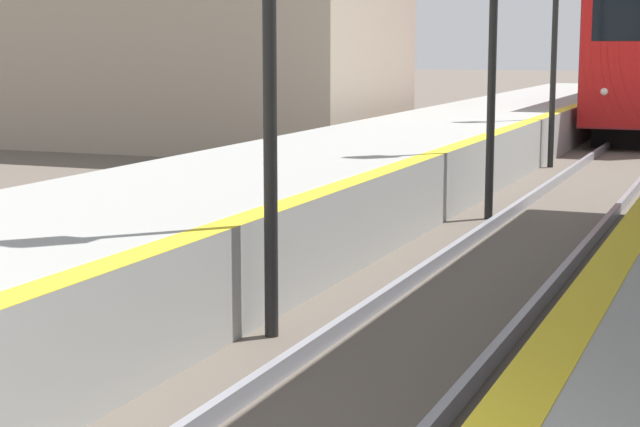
{
  "coord_description": "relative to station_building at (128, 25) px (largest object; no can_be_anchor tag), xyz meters",
  "views": [
    {
      "loc": [
        2.53,
        -2.71,
        2.54
      ],
      "look_at": [
        -4.25,
        14.01,
        -0.34
      ],
      "focal_mm": 60.0,
      "sensor_mm": 36.0,
      "label": 1
    }
  ],
  "objects": [
    {
      "name": "station_building",
      "position": [
        0.0,
        0.0,
        0.0
      ],
      "size": [
        14.25,
        6.3,
        5.98
      ],
      "color": "tan",
      "rests_on": "ground"
    }
  ]
}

